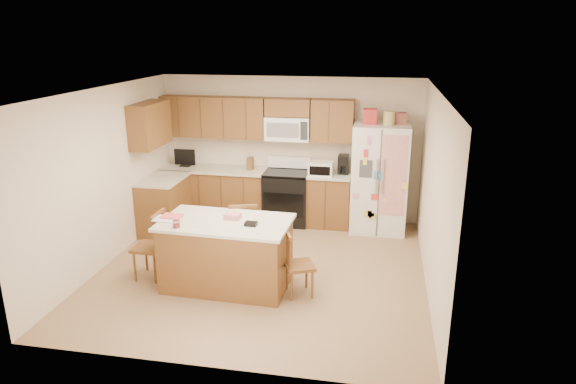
% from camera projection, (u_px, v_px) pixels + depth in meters
% --- Properties ---
extents(ground, '(4.50, 4.50, 0.00)m').
position_uv_depth(ground, '(262.00, 269.00, 7.26)').
color(ground, '#886144').
rests_on(ground, ground).
extents(room_shell, '(4.60, 4.60, 2.52)m').
position_uv_depth(room_shell, '(260.00, 171.00, 6.83)').
color(room_shell, beige).
rests_on(room_shell, ground).
extents(cabinetry, '(3.36, 1.56, 2.15)m').
position_uv_depth(cabinetry, '(229.00, 171.00, 8.84)').
color(cabinetry, brown).
rests_on(cabinetry, ground).
extents(stove, '(0.76, 0.65, 1.13)m').
position_uv_depth(stove, '(287.00, 196.00, 8.94)').
color(stove, black).
rests_on(stove, ground).
extents(refrigerator, '(0.90, 0.79, 2.04)m').
position_uv_depth(refrigerator, '(379.00, 177.00, 8.47)').
color(refrigerator, white).
rests_on(refrigerator, ground).
extents(island, '(1.77, 1.03, 1.00)m').
position_uv_depth(island, '(227.00, 253.00, 6.68)').
color(island, brown).
rests_on(island, ground).
extents(windsor_chair_left, '(0.40, 0.42, 0.95)m').
position_uv_depth(windsor_chair_left, '(151.00, 247.00, 6.91)').
color(windsor_chair_left, brown).
rests_on(windsor_chair_left, ground).
extents(windsor_chair_back, '(0.51, 0.50, 0.95)m').
position_uv_depth(windsor_chair_back, '(243.00, 235.00, 7.30)').
color(windsor_chair_back, brown).
rests_on(windsor_chair_back, ground).
extents(windsor_chair_right, '(0.47, 0.48, 0.86)m').
position_uv_depth(windsor_chair_right, '(298.00, 265.00, 6.47)').
color(windsor_chair_right, brown).
rests_on(windsor_chair_right, ground).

